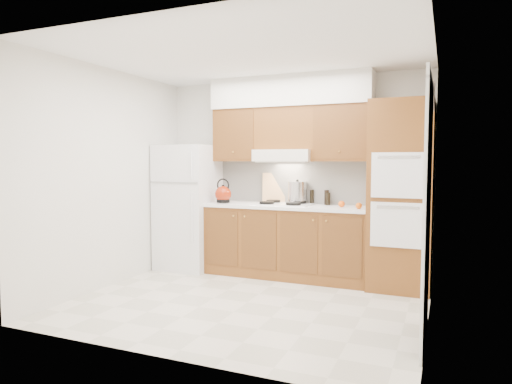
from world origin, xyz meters
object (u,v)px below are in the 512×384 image
stock_pot (297,192)px  oven_cabinet (401,196)px  kettle (223,194)px  fridge (188,207)px

stock_pot → oven_cabinet: bearing=-8.6°
stock_pot → kettle: bearing=-163.7°
fridge → stock_pot: bearing=8.8°
fridge → oven_cabinet: (2.85, 0.03, 0.24)m
oven_cabinet → kettle: oven_cabinet is taller
fridge → kettle: 0.60m
kettle → stock_pot: bearing=4.1°
oven_cabinet → stock_pot: oven_cabinet is taller
fridge → stock_pot: (1.52, 0.23, 0.24)m
fridge → kettle: (0.57, -0.04, 0.20)m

